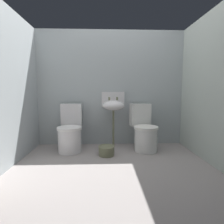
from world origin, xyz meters
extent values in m
cube|color=gray|center=(0.00, 0.00, -0.04)|extent=(3.09, 2.42, 0.08)
cube|color=#A4ADB0|center=(0.00, 1.06, 1.05)|extent=(3.09, 0.10, 2.10)
cube|color=#9EA6A9|center=(-1.39, 0.10, 1.05)|extent=(0.10, 2.22, 2.10)
cube|color=#A9B4AB|center=(1.39, 0.10, 1.05)|extent=(0.10, 2.22, 2.10)
cylinder|color=silver|center=(-0.69, 0.57, 0.19)|extent=(0.39, 0.39, 0.38)
cylinder|color=white|center=(-0.69, 0.57, 0.40)|extent=(0.41, 0.41, 0.04)
cube|color=silver|center=(-0.70, 0.87, 0.58)|extent=(0.37, 0.19, 0.40)
cylinder|color=white|center=(0.58, 0.57, 0.19)|extent=(0.43, 0.43, 0.38)
cylinder|color=white|center=(0.58, 0.57, 0.40)|extent=(0.46, 0.46, 0.04)
cube|color=white|center=(0.54, 0.87, 0.58)|extent=(0.38, 0.23, 0.40)
cylinder|color=#686A4E|center=(0.05, 0.82, 0.33)|extent=(0.04, 0.04, 0.66)
ellipsoid|color=silver|center=(0.05, 0.82, 0.75)|extent=(0.40, 0.32, 0.18)
cube|color=silver|center=(0.05, 0.98, 0.85)|extent=(0.42, 0.04, 0.28)
cylinder|color=#686A4E|center=(-0.02, 0.88, 0.87)|extent=(0.04, 0.04, 0.06)
cylinder|color=#686A4E|center=(0.12, 0.88, 0.87)|extent=(0.04, 0.04, 0.06)
cylinder|color=#686A4E|center=(-0.08, 0.38, 0.07)|extent=(0.24, 0.24, 0.14)
torus|color=#6F7055|center=(-0.08, 0.38, 0.14)|extent=(0.26, 0.26, 0.02)
camera|label=1|loc=(-0.10, -2.35, 1.00)|focal=28.86mm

